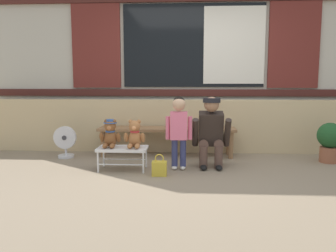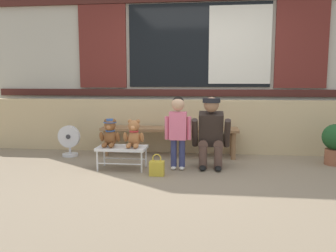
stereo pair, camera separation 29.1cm
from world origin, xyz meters
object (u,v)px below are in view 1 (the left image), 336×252
object	(u,v)px
adult_crouching	(212,132)
floor_fan	(65,142)
child_standing	(179,125)
teddy_bear_plain	(135,135)
small_display_bench	(123,150)
handbag_on_ground	(159,168)
potted_plant	(330,140)
wooden_bench_long	(167,132)
teddy_bear_with_hat	(110,134)

from	to	relation	value
adult_crouching	floor_fan	xyz separation A→B (m)	(-2.17, 0.43, -0.24)
child_standing	floor_fan	world-z (taller)	child_standing
teddy_bear_plain	adult_crouching	size ratio (longest dim) A/B	0.38
small_display_bench	handbag_on_ground	world-z (taller)	small_display_bench
potted_plant	floor_fan	xyz separation A→B (m)	(-3.87, 0.07, -0.08)
wooden_bench_long	teddy_bear_with_hat	size ratio (longest dim) A/B	5.78
potted_plant	adult_crouching	bearing A→B (deg)	-168.02
floor_fan	handbag_on_ground	bearing A→B (deg)	-31.27
teddy_bear_with_hat	floor_fan	bearing A→B (deg)	142.16
handbag_on_ground	floor_fan	size ratio (longest dim) A/B	0.57
wooden_bench_long	teddy_bear_with_hat	world-z (taller)	teddy_bear_with_hat
floor_fan	teddy_bear_with_hat	bearing A→B (deg)	-37.84
wooden_bench_long	teddy_bear_plain	xyz separation A→B (m)	(-0.36, -0.88, 0.09)
child_standing	potted_plant	xyz separation A→B (m)	(2.13, 0.52, -0.27)
wooden_bench_long	potted_plant	size ratio (longest dim) A/B	3.68
small_display_bench	teddy_bear_plain	size ratio (longest dim) A/B	1.76
teddy_bear_with_hat	wooden_bench_long	bearing A→B (deg)	52.09
adult_crouching	handbag_on_ground	world-z (taller)	adult_crouching
small_display_bench	potted_plant	distance (m)	2.92
wooden_bench_long	adult_crouching	world-z (taller)	adult_crouching
small_display_bench	teddy_bear_with_hat	distance (m)	0.26
teddy_bear_with_hat	child_standing	xyz separation A→B (m)	(0.89, 0.06, 0.12)
teddy_bear_with_hat	potted_plant	bearing A→B (deg)	10.87
adult_crouching	floor_fan	bearing A→B (deg)	168.73
handbag_on_ground	teddy_bear_plain	bearing A→B (deg)	142.89
wooden_bench_long	child_standing	bearing A→B (deg)	-75.64
adult_crouching	teddy_bear_plain	bearing A→B (deg)	-167.60
teddy_bear_plain	handbag_on_ground	distance (m)	0.56
teddy_bear_with_hat	adult_crouching	bearing A→B (deg)	9.44
child_standing	adult_crouching	size ratio (longest dim) A/B	1.01
small_display_bench	handbag_on_ground	distance (m)	0.59
child_standing	floor_fan	distance (m)	1.86
teddy_bear_plain	adult_crouching	xyz separation A→B (m)	(1.01, 0.22, 0.02)
potted_plant	handbag_on_ground	bearing A→B (deg)	-160.43
wooden_bench_long	adult_crouching	distance (m)	0.93
wooden_bench_long	child_standing	distance (m)	0.87
adult_crouching	floor_fan	world-z (taller)	adult_crouching
small_display_bench	teddy_bear_plain	distance (m)	0.25
adult_crouching	teddy_bear_with_hat	bearing A→B (deg)	-170.56
adult_crouching	floor_fan	distance (m)	2.22
wooden_bench_long	handbag_on_ground	world-z (taller)	wooden_bench_long
small_display_bench	handbag_on_ground	bearing A→B (deg)	-27.13
child_standing	handbag_on_ground	distance (m)	0.64
adult_crouching	potted_plant	size ratio (longest dim) A/B	1.67
teddy_bear_plain	handbag_on_ground	size ratio (longest dim) A/B	1.34
adult_crouching	potted_plant	world-z (taller)	adult_crouching
small_display_bench	adult_crouching	world-z (taller)	adult_crouching
potted_plant	child_standing	bearing A→B (deg)	-166.39
teddy_bear_with_hat	child_standing	size ratio (longest dim) A/B	0.38
handbag_on_ground	potted_plant	bearing A→B (deg)	19.57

